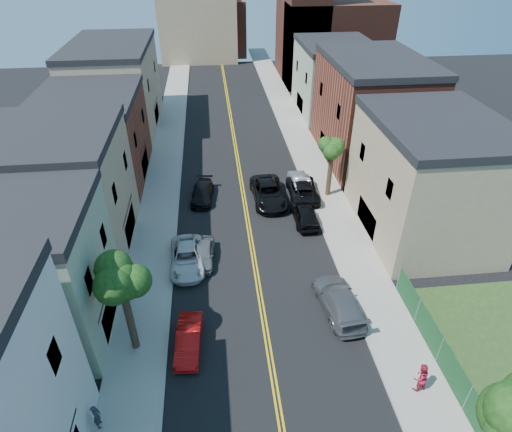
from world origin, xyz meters
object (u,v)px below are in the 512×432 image
object	(u,v)px
black_suv_lane	(269,193)
pedestrian_left	(97,416)
black_car_left	(202,193)
silver_car_right	(300,182)
white_pickup	(187,258)
grey_car_left	(203,254)
dark_car_right_far	(302,189)
pedestrian_right	(420,377)
red_sedan	(189,339)
grey_car_right	(339,301)
black_car_right	(305,213)

from	to	relation	value
black_suv_lane	pedestrian_left	world-z (taller)	pedestrian_left
black_car_left	pedestrian_left	world-z (taller)	pedestrian_left
black_car_left	silver_car_right	bearing A→B (deg)	11.59
white_pickup	grey_car_left	distance (m)	1.26
silver_car_right	white_pickup	bearing A→B (deg)	43.89
white_pickup	dark_car_right_far	size ratio (longest dim) A/B	0.92
grey_car_left	pedestrian_right	world-z (taller)	pedestrian_right
red_sedan	grey_car_right	distance (m)	9.88
black_car_right	dark_car_right_far	xyz separation A→B (m)	(0.65, 4.15, -0.01)
red_sedan	silver_car_right	world-z (taller)	silver_car_right
pedestrian_right	black_suv_lane	bearing A→B (deg)	-86.56
black_car_left	pedestrian_right	bearing A→B (deg)	-55.34
red_sedan	pedestrian_left	distance (m)	6.29
red_sedan	black_car_left	world-z (taller)	same
grey_car_right	pedestrian_right	bearing A→B (deg)	107.69
grey_car_left	grey_car_right	bearing A→B (deg)	-29.34
pedestrian_right	dark_car_right_far	bearing A→B (deg)	-95.64
dark_car_right_far	black_suv_lane	size ratio (longest dim) A/B	0.92
grey_car_right	pedestrian_left	bearing A→B (deg)	19.32
black_suv_lane	pedestrian_right	size ratio (longest dim) A/B	3.25
grey_car_right	grey_car_left	bearing A→B (deg)	-39.87
grey_car_right	pedestrian_left	size ratio (longest dim) A/B	3.53
red_sedan	dark_car_right_far	size ratio (longest dim) A/B	0.71
white_pickup	pedestrian_right	xyz separation A→B (m)	(12.64, -11.86, 0.37)
grey_car_left	grey_car_right	world-z (taller)	grey_car_right
dark_car_right_far	grey_car_right	bearing A→B (deg)	90.47
white_pickup	silver_car_right	world-z (taller)	silver_car_right
black_car_right	pedestrian_right	xyz separation A→B (m)	(2.80, -16.60, 0.30)
grey_car_right	black_suv_lane	xyz separation A→B (m)	(-2.74, 13.99, 0.05)
grey_car_right	silver_car_right	bearing A→B (deg)	-97.47
black_car_right	grey_car_right	bearing A→B (deg)	89.64
red_sedan	pedestrian_left	xyz separation A→B (m)	(-4.39, -4.50, 0.27)
red_sedan	white_pickup	world-z (taller)	white_pickup
grey_car_right	pedestrian_left	distance (m)	15.50
grey_car_right	black_car_right	distance (m)	10.34
dark_car_right_far	black_suv_lane	bearing A→B (deg)	11.38
black_car_right	pedestrian_right	bearing A→B (deg)	98.57
grey_car_right	black_car_right	world-z (taller)	grey_car_right
white_pickup	grey_car_right	size ratio (longest dim) A/B	0.94
grey_car_right	black_car_left	bearing A→B (deg)	-65.04
grey_car_left	dark_car_right_far	bearing A→B (deg)	47.47
dark_car_right_far	pedestrian_right	xyz separation A→B (m)	(2.15, -20.76, 0.31)
black_suv_lane	pedestrian_left	size ratio (longest dim) A/B	3.90
grey_car_right	dark_car_right_far	world-z (taller)	grey_car_right
black_car_right	pedestrian_left	distance (m)	21.88
dark_car_right_far	white_pickup	bearing A→B (deg)	42.86
red_sedan	pedestrian_left	world-z (taller)	pedestrian_left
black_suv_lane	silver_car_right	bearing A→B (deg)	26.99
grey_car_left	white_pickup	bearing A→B (deg)	-157.29
red_sedan	black_car_right	distance (m)	15.62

